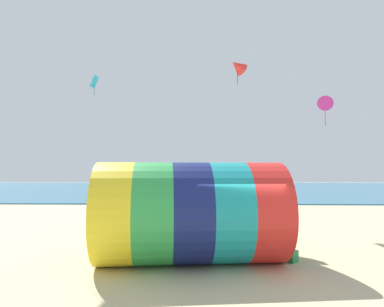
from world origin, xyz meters
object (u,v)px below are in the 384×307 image
Objects in this scene: kite_handler at (286,229)px; kite_cyan_diamond at (94,82)px; giant_inflatable_tube at (191,212)px; kite_red_delta at (237,66)px; cooler_box at (288,256)px; kite_magenta_delta at (325,105)px; bystander_near_water at (180,199)px.

kite_cyan_diamond reaches higher than kite_handler.
kite_cyan_diamond is (-7.86, 15.09, 7.99)m from giant_inflatable_tube.
kite_handler is 1.03× the size of kite_red_delta.
kite_handler is (3.23, 1.18, -0.71)m from giant_inflatable_tube.
cooler_box is (0.61, -8.77, -8.72)m from kite_red_delta.
kite_magenta_delta is (7.53, 9.14, 5.04)m from giant_inflatable_tube.
giant_inflatable_tube reaches higher than cooler_box.
bystander_near_water is 3.41× the size of cooler_box.
kite_handler is 11.28m from kite_red_delta.
giant_inflatable_tube is 11.66m from bystander_near_water.
bystander_near_water is (-3.49, 2.55, -7.99)m from kite_red_delta.
kite_cyan_diamond reaches higher than kite_red_delta.
kite_red_delta is 3.12× the size of cooler_box.
kite_red_delta is 0.92× the size of bystander_near_water.
kite_cyan_diamond is 11.98m from kite_red_delta.
bystander_near_water is at bearing -27.14° from kite_cyan_diamond.
kite_red_delta is 9.08m from bystander_near_water.
bystander_near_water is (-1.03, 11.59, -0.65)m from giant_inflatable_tube.
bystander_near_water reaches higher than cooler_box.
kite_magenta_delta is at bearing -16.00° from bystander_near_water.
kite_handler is 19.81m from kite_cyan_diamond.
bystander_near_water is at bearing 95.08° from giant_inflatable_tube.
kite_handler is at bearing -84.38° from kite_red_delta.
kite_magenta_delta is 1.04× the size of kite_red_delta.
giant_inflatable_tube reaches higher than kite_handler.
giant_inflatable_tube is at bearing -129.48° from kite_magenta_delta.
kite_cyan_diamond is (-15.39, 5.96, 2.96)m from kite_magenta_delta.
kite_red_delta reaches higher than cooler_box.
cooler_box is (4.10, -11.32, -0.73)m from bystander_near_water.
giant_inflatable_tube is 12.87m from kite_magenta_delta.
bystander_near_water is at bearing 164.00° from kite_magenta_delta.
kite_magenta_delta is at bearing 63.30° from cooler_box.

